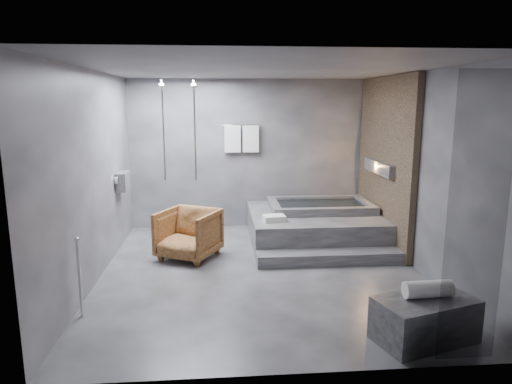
{
  "coord_description": "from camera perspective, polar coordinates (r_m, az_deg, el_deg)",
  "views": [
    {
      "loc": [
        -0.59,
        -6.13,
        2.38
      ],
      "look_at": [
        -0.06,
        0.3,
        1.1
      ],
      "focal_mm": 32.0,
      "sensor_mm": 36.0,
      "label": 1
    }
  ],
  "objects": [
    {
      "name": "room",
      "position": [
        6.48,
        4.04,
        5.43
      ],
      "size": [
        5.0,
        5.04,
        2.82
      ],
      "color": "#313134",
      "rests_on": "ground"
    },
    {
      "name": "tub_deck",
      "position": [
        8.04,
        7.22,
        -4.25
      ],
      "size": [
        2.2,
        2.0,
        0.5
      ],
      "primitive_type": "cube",
      "color": "#373739",
      "rests_on": "ground"
    },
    {
      "name": "tub_step",
      "position": [
        6.99,
        9.19,
        -8.07
      ],
      "size": [
        2.2,
        0.36,
        0.18
      ],
      "primitive_type": "cube",
      "color": "#373739",
      "rests_on": "ground"
    },
    {
      "name": "concrete_bench",
      "position": [
        5.07,
        20.35,
        -14.72
      ],
      "size": [
        1.11,
        0.81,
        0.45
      ],
      "primitive_type": "cube",
      "rotation": [
        0.0,
        0.0,
        0.3
      ],
      "color": "#2C2D2F",
      "rests_on": "ground"
    },
    {
      "name": "driftwood_chair",
      "position": [
        7.14,
        -8.44,
        -5.18
      ],
      "size": [
        1.11,
        1.12,
        0.76
      ],
      "primitive_type": "imported",
      "rotation": [
        0.0,
        0.0,
        -0.48
      ],
      "color": "#4B2A12",
      "rests_on": "ground"
    },
    {
      "name": "rolled_towel",
      "position": [
        4.99,
        20.69,
        -11.29
      ],
      "size": [
        0.5,
        0.2,
        0.18
      ],
      "primitive_type": "cylinder",
      "rotation": [
        0.0,
        1.57,
        0.04
      ],
      "color": "white",
      "rests_on": "concrete_bench"
    },
    {
      "name": "deck_towel",
      "position": [
        7.34,
        2.28,
        -3.28
      ],
      "size": [
        0.37,
        0.29,
        0.09
      ],
      "primitive_type": "cube",
      "rotation": [
        0.0,
        0.0,
        0.13
      ],
      "color": "silver",
      "rests_on": "tub_deck"
    }
  ]
}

